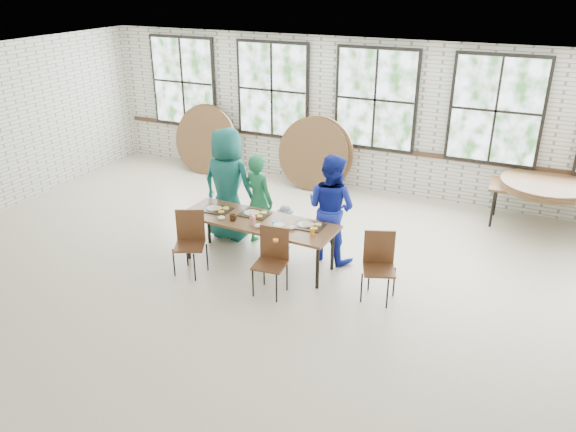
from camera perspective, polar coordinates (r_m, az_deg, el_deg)
name	(u,v)px	position (r m, az deg, el deg)	size (l,w,h in m)	color
room	(375,102)	(11.12, 8.87, 11.39)	(12.00, 12.00, 12.00)	beige
dining_table	(258,223)	(8.39, -3.03, -0.72)	(2.44, 0.93, 0.74)	brown
chair_near_left	(190,237)	(8.39, -9.92, -2.07)	(0.55, 0.54, 0.95)	#55321C
chair_near_right	(272,255)	(7.75, -1.61, -3.97)	(0.46, 0.45, 0.95)	#55321C
chair_spare	(379,260)	(7.72, 9.23, -4.40)	(0.53, 0.53, 0.95)	#55321C
adult_teal	(228,184)	(9.22, -6.14, 3.22)	(0.92, 0.60, 1.89)	#185C55
adult_green	(259,200)	(9.03, -3.00, 1.64)	(0.56, 0.37, 1.53)	#1E7245
toddler	(285,227)	(9.00, -0.27, -1.16)	(0.48, 0.28, 0.74)	#112036
adult_blue	(331,208)	(8.54, 4.39, 0.83)	(0.82, 0.64, 1.69)	#16249B
storage_table	(545,192)	(10.53, 24.66, 2.25)	(1.83, 0.83, 0.74)	brown
tabletop_clutter	(263,220)	(8.29, -2.55, -0.44)	(1.97, 0.62, 0.11)	black
round_tops_stacked	(546,185)	(10.49, 24.77, 2.85)	(1.50, 1.50, 0.13)	brown
round_tops_leaning	(258,146)	(11.97, -3.06, 7.12)	(4.18, 0.52, 1.50)	brown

